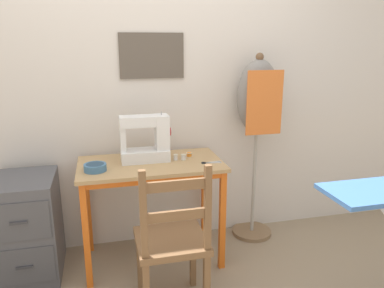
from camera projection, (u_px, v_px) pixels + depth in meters
ground_plane at (159, 279)px, 2.51m from camera, size 14.00×14.00×0.00m
wall_back at (142, 80)px, 2.74m from camera, size 10.00×0.07×2.55m
sewing_table at (151, 178)px, 2.58m from camera, size 0.98×0.53×0.74m
sewing_machine at (148, 140)px, 2.57m from camera, size 0.35×0.16×0.34m
fabric_bowl at (95, 167)px, 2.39m from camera, size 0.14×0.14×0.05m
scissors at (208, 163)px, 2.55m from camera, size 0.14×0.04×0.01m
thread_spool_near_machine at (176, 157)px, 2.61m from camera, size 0.03×0.03×0.04m
thread_spool_mid_table at (183, 157)px, 2.62m from camera, size 0.04×0.04×0.04m
thread_spool_far_edge at (189, 155)px, 2.69m from camera, size 0.04×0.04×0.03m
wooden_chair at (172, 242)px, 2.13m from camera, size 0.40×0.38×0.93m
filing_cabinet at (28, 227)px, 2.51m from camera, size 0.39×0.49×0.69m
dress_form at (258, 107)px, 2.84m from camera, size 0.33×0.32×1.47m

